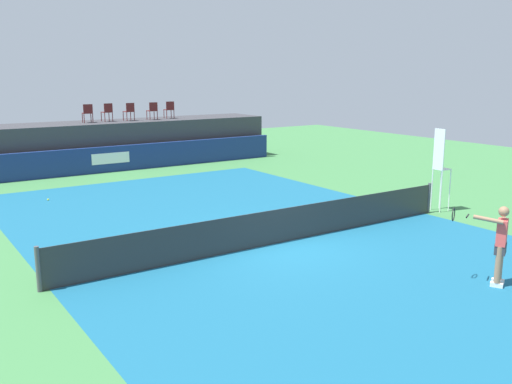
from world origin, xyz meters
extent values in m
plane|color=#3D7A42|center=(0.00, 3.00, 0.00)|extent=(48.00, 48.00, 0.00)
cube|color=#16597A|center=(0.00, 0.00, 0.00)|extent=(12.00, 22.00, 0.00)
cube|color=navy|center=(0.00, 13.50, 0.60)|extent=(18.00, 0.20, 1.20)
cube|color=white|center=(0.16, 13.39, 0.66)|extent=(1.80, 0.02, 0.50)
cube|color=#38383D|center=(0.00, 15.30, 1.10)|extent=(18.00, 2.80, 2.20)
cylinder|color=#561919|center=(-0.04, 15.34, 2.42)|extent=(0.04, 0.04, 0.44)
cylinder|color=#561919|center=(-0.45, 15.38, 2.42)|extent=(0.04, 0.04, 0.44)
cylinder|color=#561919|center=(-0.08, 14.94, 2.42)|extent=(0.04, 0.04, 0.44)
cylinder|color=#561919|center=(-0.49, 14.97, 2.42)|extent=(0.04, 0.04, 0.44)
cube|color=#561919|center=(-0.26, 15.16, 2.66)|extent=(0.48, 0.48, 0.03)
cube|color=#561919|center=(-0.28, 14.95, 2.88)|extent=(0.44, 0.07, 0.42)
cylinder|color=#561919|center=(0.94, 15.57, 2.42)|extent=(0.04, 0.04, 0.44)
cylinder|color=#561919|center=(0.54, 15.53, 2.42)|extent=(0.04, 0.04, 0.44)
cylinder|color=#561919|center=(0.97, 15.16, 2.42)|extent=(0.04, 0.04, 0.44)
cylinder|color=#561919|center=(0.57, 15.13, 2.42)|extent=(0.04, 0.04, 0.44)
cube|color=#561919|center=(0.76, 15.35, 2.66)|extent=(0.48, 0.48, 0.03)
cube|color=#561919|center=(0.77, 15.14, 2.88)|extent=(0.44, 0.07, 0.42)
cylinder|color=#561919|center=(1.99, 15.36, 2.42)|extent=(0.04, 0.04, 0.44)
cylinder|color=#561919|center=(1.58, 15.32, 2.42)|extent=(0.04, 0.04, 0.44)
cylinder|color=#561919|center=(2.02, 14.95, 2.42)|extent=(0.04, 0.04, 0.44)
cylinder|color=#561919|center=(1.62, 14.92, 2.42)|extent=(0.04, 0.04, 0.44)
cube|color=#561919|center=(1.80, 15.14, 2.66)|extent=(0.48, 0.48, 0.03)
cube|color=#561919|center=(1.82, 14.93, 2.88)|extent=(0.44, 0.06, 0.42)
cylinder|color=#561919|center=(3.21, 15.24, 2.42)|extent=(0.04, 0.04, 0.44)
cylinder|color=#561919|center=(2.81, 15.24, 2.42)|extent=(0.04, 0.04, 0.44)
cylinder|color=#561919|center=(3.21, 14.83, 2.42)|extent=(0.04, 0.04, 0.44)
cylinder|color=#561919|center=(2.81, 14.83, 2.42)|extent=(0.04, 0.04, 0.44)
cube|color=#561919|center=(3.01, 15.04, 2.66)|extent=(0.44, 0.44, 0.03)
cube|color=#561919|center=(3.01, 14.83, 2.88)|extent=(0.44, 0.03, 0.42)
cylinder|color=#561919|center=(4.31, 15.54, 2.42)|extent=(0.04, 0.04, 0.44)
cylinder|color=#561919|center=(3.91, 15.56, 2.42)|extent=(0.04, 0.04, 0.44)
cylinder|color=#561919|center=(4.28, 15.13, 2.42)|extent=(0.04, 0.04, 0.44)
cylinder|color=#561919|center=(3.88, 15.16, 2.42)|extent=(0.04, 0.04, 0.44)
cube|color=#561919|center=(4.10, 15.35, 2.66)|extent=(0.47, 0.47, 0.03)
cube|color=#561919|center=(4.08, 15.14, 2.88)|extent=(0.44, 0.05, 0.42)
cylinder|color=white|center=(6.96, -0.22, 0.70)|extent=(0.04, 0.04, 1.40)
cylinder|color=white|center=(6.99, 0.18, 0.70)|extent=(0.04, 0.04, 1.40)
cylinder|color=white|center=(6.56, -0.18, 0.70)|extent=(0.04, 0.04, 1.40)
cylinder|color=white|center=(6.59, 0.22, 0.70)|extent=(0.04, 0.04, 1.40)
cube|color=white|center=(6.77, 0.00, 1.41)|extent=(0.47, 0.47, 0.03)
cube|color=white|center=(6.57, 0.02, 2.09)|extent=(0.06, 0.44, 1.33)
cube|color=#2D2D2D|center=(0.00, 0.00, 0.47)|extent=(12.40, 0.02, 0.95)
cylinder|color=#4C4C51|center=(-6.20, 0.00, 0.50)|extent=(0.10, 0.10, 1.00)
cylinder|color=#4C4C51|center=(6.20, 0.00, 0.50)|extent=(0.10, 0.10, 1.00)
cube|color=white|center=(2.30, -5.12, 0.05)|extent=(0.23, 0.29, 0.10)
cylinder|color=#997051|center=(2.30, -5.12, 0.51)|extent=(0.14, 0.14, 0.82)
cube|color=white|center=(2.09, -5.23, 0.05)|extent=(0.23, 0.29, 0.10)
cylinder|color=#997051|center=(2.09, -5.23, 0.51)|extent=(0.14, 0.14, 0.82)
cube|color=#333338|center=(2.20, -5.18, 0.84)|extent=(0.40, 0.35, 0.24)
cube|color=#E54C47|center=(2.20, -5.18, 1.20)|extent=(0.41, 0.34, 0.56)
sphere|color=#997051|center=(2.20, -5.18, 1.66)|extent=(0.22, 0.22, 0.22)
cylinder|color=#997051|center=(2.41, -5.07, 1.18)|extent=(0.09, 0.09, 0.60)
cylinder|color=#997051|center=(1.86, -5.05, 1.50)|extent=(0.36, 0.58, 0.14)
cylinder|color=black|center=(1.67, -4.68, 1.53)|extent=(0.28, 0.17, 0.03)
torus|color=black|center=(1.53, -4.42, 1.53)|extent=(0.28, 0.16, 0.30)
sphere|color=#D8EA33|center=(-3.83, 8.88, 0.04)|extent=(0.07, 0.07, 0.07)
camera|label=1|loc=(-8.64, -11.88, 4.54)|focal=39.50mm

